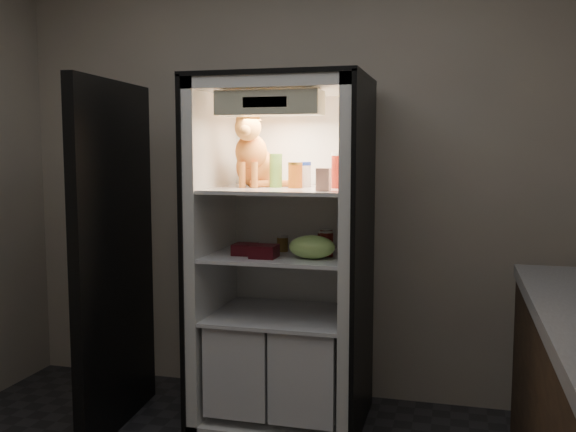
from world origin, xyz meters
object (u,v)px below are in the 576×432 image
object	(u,v)px
mayo_tub	(302,174)
grape_bag	(312,247)
refrigerator	(284,278)
condiment_jar	(282,244)
soda_can_b	(324,244)
berry_box_left	(245,249)
pepper_jar	(342,170)
soda_can_a	(326,241)
tabby_cat	(254,158)
berry_box_right	(264,251)
soda_can_c	(327,244)
salsa_jar	(295,175)
cream_carton	(323,180)
parmesan_shaker	(276,171)

from	to	relation	value
mayo_tub	grape_bag	world-z (taller)	mayo_tub
refrigerator	condiment_jar	world-z (taller)	refrigerator
soda_can_b	berry_box_left	xyz separation A→B (m)	(-0.40, -0.10, -0.03)
pepper_jar	soda_can_a	xyz separation A→B (m)	(-0.08, 0.02, -0.38)
tabby_cat	grape_bag	size ratio (longest dim) A/B	1.78
condiment_jar	berry_box_right	size ratio (longest dim) A/B	0.66
soda_can_c	condiment_jar	xyz separation A→B (m)	(-0.26, 0.10, -0.02)
pepper_jar	berry_box_right	bearing A→B (deg)	-146.96
salsa_jar	cream_carton	distance (m)	0.27
mayo_tub	soda_can_a	bearing A→B (deg)	-8.57
pepper_jar	berry_box_left	distance (m)	0.66
soda_can_a	tabby_cat	bearing A→B (deg)	-178.39
cream_carton	berry_box_right	size ratio (longest dim) A/B	0.86
refrigerator	pepper_jar	world-z (taller)	refrigerator
tabby_cat	berry_box_right	size ratio (longest dim) A/B	3.23
tabby_cat	soda_can_c	xyz separation A→B (m)	(0.44, -0.12, -0.44)
berry_box_left	berry_box_right	distance (m)	0.14
condiment_jar	berry_box_right	xyz separation A→B (m)	(-0.04, -0.22, -0.01)
tabby_cat	soda_can_b	world-z (taller)	tabby_cat
tabby_cat	soda_can_b	size ratio (longest dim) A/B	3.52
condiment_jar	berry_box_left	distance (m)	0.23
refrigerator	berry_box_right	bearing A→B (deg)	-101.92
parmesan_shaker	berry_box_left	distance (m)	0.45
condiment_jar	soda_can_c	bearing A→B (deg)	-20.60
parmesan_shaker	cream_carton	xyz separation A→B (m)	(0.31, -0.22, -0.03)
tabby_cat	soda_can_b	xyz separation A→B (m)	(0.41, -0.08, -0.45)
cream_carton	soda_can_b	xyz separation A→B (m)	(-0.03, 0.18, -0.35)
refrigerator	parmesan_shaker	bearing A→B (deg)	-154.15
refrigerator	soda_can_c	distance (m)	0.35
parmesan_shaker	soda_can_c	bearing A→B (deg)	-15.62
soda_can_b	grape_bag	bearing A→B (deg)	-104.79
cream_carton	soda_can_b	size ratio (longest dim) A/B	0.93
soda_can_a	soda_can_c	bearing A→B (deg)	-78.17
mayo_tub	soda_can_a	world-z (taller)	mayo_tub
soda_can_b	berry_box_left	bearing A→B (deg)	-165.64
refrigerator	cream_carton	world-z (taller)	refrigerator
parmesan_shaker	berry_box_right	size ratio (longest dim) A/B	1.38
mayo_tub	salsa_jar	size ratio (longest dim) A/B	1.00
soda_can_a	soda_can_c	distance (m)	0.14
mayo_tub	salsa_jar	xyz separation A→B (m)	(-0.01, -0.10, -0.00)
soda_can_c	condiment_jar	world-z (taller)	soda_can_c
soda_can_b	berry_box_left	distance (m)	0.42
mayo_tub	grape_bag	size ratio (longest dim) A/B	0.57
mayo_tub	tabby_cat	bearing A→B (deg)	-173.01
pepper_jar	condiment_jar	xyz separation A→B (m)	(-0.32, -0.01, -0.40)
soda_can_c	grape_bag	distance (m)	0.10
parmesan_shaker	salsa_jar	xyz separation A→B (m)	(0.11, -0.03, -0.02)
parmesan_shaker	pepper_jar	xyz separation A→B (m)	(0.35, 0.03, 0.00)
soda_can_b	condiment_jar	xyz separation A→B (m)	(-0.24, 0.05, -0.02)
tabby_cat	salsa_jar	distance (m)	0.28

